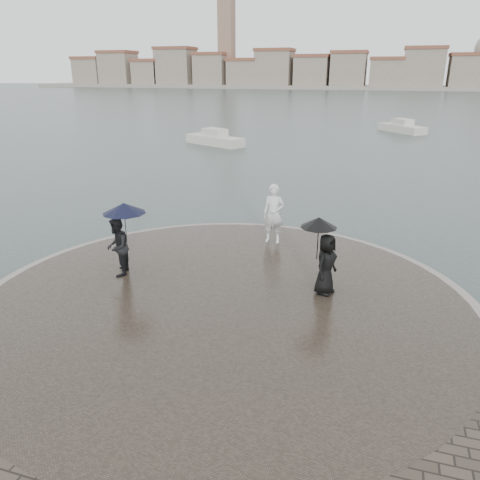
% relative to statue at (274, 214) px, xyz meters
% --- Properties ---
extents(ground, '(400.00, 400.00, 0.00)m').
position_rel_statue_xyz_m(ground, '(-0.17, -7.84, -1.32)').
color(ground, '#2B3835').
rests_on(ground, ground).
extents(kerb_ring, '(12.50, 12.50, 0.32)m').
position_rel_statue_xyz_m(kerb_ring, '(-0.17, -4.34, -1.16)').
color(kerb_ring, gray).
rests_on(kerb_ring, ground).
extents(quay_tip, '(11.90, 11.90, 0.36)m').
position_rel_statue_xyz_m(quay_tip, '(-0.17, -4.34, -1.14)').
color(quay_tip, '#2D261E').
rests_on(quay_tip, ground).
extents(statue, '(0.71, 0.47, 1.92)m').
position_rel_statue_xyz_m(statue, '(0.00, 0.00, 0.00)').
color(statue, silver).
rests_on(statue, quay_tip).
extents(visitor_left, '(1.24, 1.15, 2.04)m').
position_rel_statue_xyz_m(visitor_left, '(-3.33, -3.81, 0.20)').
color(visitor_left, black).
rests_on(visitor_left, quay_tip).
extents(visitor_right, '(1.07, 1.00, 1.95)m').
position_rel_statue_xyz_m(visitor_right, '(2.08, -3.24, 0.10)').
color(visitor_right, black).
rests_on(visitor_right, quay_tip).
extents(far_skyline, '(260.00, 20.00, 37.00)m').
position_rel_statue_xyz_m(far_skyline, '(-6.46, 152.87, 4.29)').
color(far_skyline, gray).
rests_on(far_skyline, ground).
extents(boats, '(38.92, 18.08, 1.50)m').
position_rel_statue_xyz_m(boats, '(5.65, 30.81, -0.94)').
color(boats, beige).
rests_on(boats, ground).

